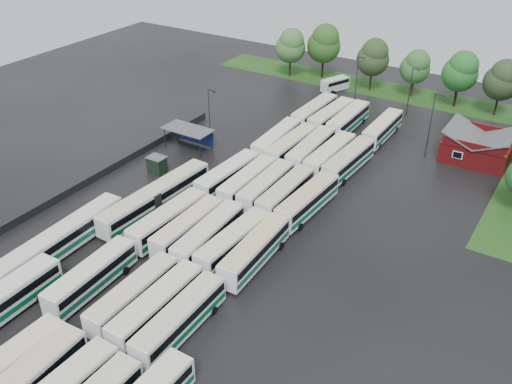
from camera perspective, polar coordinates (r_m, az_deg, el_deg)
The scene contains 46 objects.
ground at distance 71.64m, azimuth -6.50°, elevation -5.45°, with size 160.00×160.00×0.00m, color black.
brick_building at distance 96.86m, azimuth 21.23°, elevation 4.03°, with size 10.07×8.60×5.39m.
wash_shed at distance 94.38m, azimuth -6.69°, elevation 6.08°, with size 8.20×4.20×3.58m.
utility_hut at distance 88.15m, azimuth -9.87°, elevation 2.73°, with size 2.70×2.20×2.62m.
grass_strip_north at distance 122.19m, azimuth 13.48°, elevation 9.78°, with size 80.00×10.00×0.01m, color #1E4814.
west_fence at distance 89.48m, azimuth -14.66°, elevation 2.06°, with size 0.10×50.00×1.20m, color #2D2D30.
bus_r0c1 at distance 58.63m, azimuth -23.78°, elevation -15.91°, with size 2.85×12.43×3.45m.
bus_r1c0 at distance 66.18m, azimuth -16.14°, elevation -8.11°, with size 3.17×12.39×3.42m.
bus_r1c2 at distance 62.62m, azimuth -12.14°, elevation -10.05°, with size 2.82×12.30×3.41m.
bus_r1c3 at distance 60.79m, azimuth -9.86°, elevation -11.16°, with size 2.80×12.66×3.52m.
bus_r1c4 at distance 59.01m, azimuth -7.62°, elevation -12.49°, with size 2.90×12.60×3.49m.
bus_r2c0 at distance 73.46m, azimuth -8.78°, elevation -2.79°, with size 3.11×12.69×3.51m.
bus_r2c1 at distance 71.82m, azimuth -6.78°, elevation -3.55°, with size 2.65×12.18×3.39m.
bus_r2c2 at distance 70.14m, azimuth -4.72°, elevation -4.29°, with size 3.21×12.70×3.51m.
bus_r2c3 at distance 68.83m, azimuth -2.28°, elevation -5.01°, with size 3.09×12.39×3.42m.
bus_r2c4 at distance 67.29m, azimuth -0.11°, elevation -5.87°, with size 3.22×12.81×3.54m.
bus_r3c0 at distance 82.72m, azimuth -2.81°, elevation 1.67°, with size 3.21×12.64×3.49m.
bus_r3c1 at distance 81.18m, azimuth -0.84°, elevation 1.07°, with size 2.81×12.27×3.40m.
bus_r3c2 at distance 79.97m, azimuth 1.04°, elevation 0.56°, with size 2.93×12.29×3.40m.
bus_r3c3 at distance 78.49m, azimuth 2.98°, elevation -0.09°, with size 2.74×12.36×3.43m.
bus_r3c4 at distance 76.84m, azimuth 5.16°, elevation -0.87°, with size 3.27×12.81×3.53m.
bus_r4c0 at distance 93.19m, azimuth 2.10°, elevation 5.23°, with size 3.27×12.82×3.54m.
bus_r4c1 at distance 91.49m, azimuth 3.61°, elevation 4.66°, with size 2.95×12.63×3.50m.
bus_r4c2 at distance 90.31m, azimuth 5.52°, elevation 4.24°, with size 3.14×12.93×3.58m.
bus_r4c3 at distance 88.80m, azimuth 7.38°, elevation 3.63°, with size 2.94×12.88×3.57m.
bus_r4c4 at distance 87.78m, azimuth 9.24°, elevation 3.12°, with size 3.27×12.81×3.53m.
bus_r5c0 at distance 104.31m, azimuth 5.86°, elevation 7.97°, with size 2.90×12.76×3.54m.
bus_r5c1 at distance 102.77m, azimuth 7.54°, elevation 7.51°, with size 3.29×12.84×3.54m.
bus_r5c2 at distance 101.78m, azimuth 9.19°, elevation 7.13°, with size 2.73×12.69×3.53m.
bus_r5c4 at distance 99.69m, azimuth 12.53°, elevation 6.22°, with size 2.65×12.29×3.42m.
artic_bus_west_b at distance 78.37m, azimuth -9.99°, elevation -0.54°, with size 3.69×19.32×3.56m.
artic_bus_west_c at distance 72.92m, azimuth -18.93°, elevation -4.55°, with size 3.28×19.02×3.52m.
minibus at distance 119.84m, azimuth 7.90°, elevation 10.66°, with size 4.32×6.38×2.62m.
tree_north_0 at distance 125.54m, azimuth 3.51°, elevation 14.42°, with size 6.43×6.43×10.66m.
tree_north_1 at distance 125.17m, azimuth 6.86°, elevation 14.56°, with size 7.11×7.11×11.78m.
tree_north_2 at distance 119.60m, azimuth 11.67°, elevation 13.09°, with size 6.56×6.56×10.86m.
tree_north_3 at distance 118.17m, azimuth 15.69°, elevation 12.00°, with size 5.88×5.88×9.74m.
tree_north_4 at distance 115.22m, azimuth 19.83°, elevation 11.32°, with size 6.70×6.70×11.10m.
tree_north_5 at distance 113.82m, azimuth 23.45°, elevation 10.27°, with size 6.53×6.53×10.82m.
lamp_post_ne at distance 93.30m, azimuth 17.18°, elevation 6.81°, with size 1.68×0.33×10.88m.
lamp_post_nw at distance 93.11m, azimuth -4.63°, elevation 7.77°, with size 1.56×0.30×10.11m.
lamp_post_back_w at distance 113.26m, azimuth 10.09°, elevation 11.36°, with size 1.41×0.27×9.17m.
lamp_post_back_e at distance 108.60m, azimuth 15.20°, elevation 9.92°, with size 1.42×0.28×9.21m.
puddle_0 at distance 61.73m, azimuth -19.77°, elevation -14.56°, with size 4.43×4.43×0.01m, color black.
puddle_2 at distance 75.41m, azimuth -11.49°, elevation -3.87°, with size 7.58×7.58×0.01m, color black.
puddle_3 at distance 69.35m, azimuth -3.49°, elevation -6.67°, with size 3.12×3.12×0.01m, color black.
Camera 1 is at (37.34, -44.32, 42.11)m, focal length 40.00 mm.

